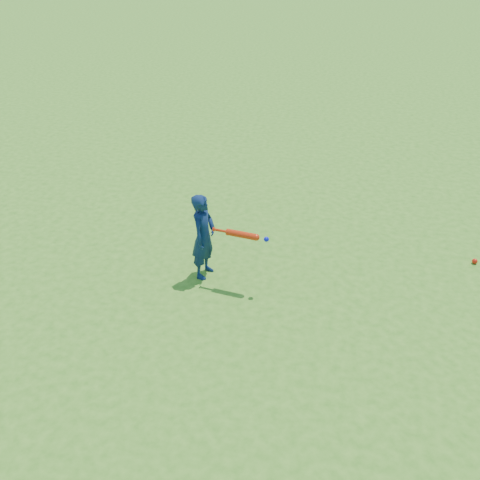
{
  "coord_description": "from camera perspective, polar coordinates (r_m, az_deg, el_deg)",
  "views": [
    {
      "loc": [
        1.94,
        -6.05,
        4.07
      ],
      "look_at": [
        0.67,
        -0.47,
        0.64
      ],
      "focal_mm": 40.0,
      "sensor_mm": 36.0,
      "label": 1
    }
  ],
  "objects": [
    {
      "name": "child",
      "position": [
        6.86,
        -3.92,
        0.39
      ],
      "size": [
        0.35,
        0.47,
        1.17
      ],
      "primitive_type": "imported",
      "rotation": [
        0.0,
        0.0,
        1.41
      ],
      "color": "#0E2044",
      "rests_on": "ground"
    },
    {
      "name": "bat_swing",
      "position": [
        6.55,
        0.42,
        0.54
      ],
      "size": [
        0.73,
        0.15,
        0.08
      ],
      "rotation": [
        0.0,
        0.0,
        -0.13
      ],
      "color": "red",
      "rests_on": "ground"
    },
    {
      "name": "ground",
      "position": [
        7.54,
        -4.19,
        -1.75
      ],
      "size": [
        80.0,
        80.0,
        0.0
      ],
      "primitive_type": "plane",
      "color": "#3B761C",
      "rests_on": "ground"
    },
    {
      "name": "ground_ball_red",
      "position": [
        8.03,
        23.76,
        -2.08
      ],
      "size": [
        0.07,
        0.07,
        0.07
      ],
      "primitive_type": "sphere",
      "color": "red",
      "rests_on": "ground"
    }
  ]
}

